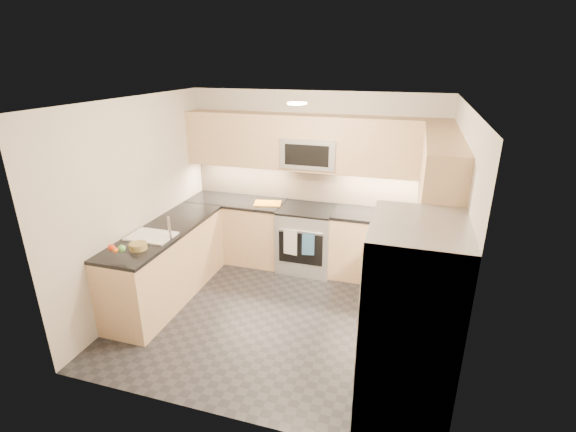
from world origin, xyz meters
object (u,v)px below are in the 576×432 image
(microwave, at_px, (310,152))
(refrigerator, at_px, (408,329))
(gas_range, at_px, (307,239))
(utensil_bowl, at_px, (420,217))
(fruit_basket, at_px, (138,246))
(cutting_board, at_px, (268,203))

(microwave, distance_m, refrigerator, 3.04)
(refrigerator, bearing_deg, gas_range, 120.88)
(utensil_bowl, height_order, fruit_basket, utensil_bowl)
(microwave, xyz_separation_m, cutting_board, (-0.59, -0.13, -0.75))
(microwave, height_order, utensil_bowl, microwave)
(microwave, relative_size, utensil_bowl, 3.12)
(refrigerator, bearing_deg, fruit_basket, 168.84)
(refrigerator, bearing_deg, utensil_bowl, 88.45)
(utensil_bowl, relative_size, cutting_board, 0.64)
(fruit_basket, bearing_deg, refrigerator, -11.16)
(microwave, relative_size, fruit_basket, 3.96)
(gas_range, distance_m, utensil_bowl, 1.62)
(utensil_bowl, bearing_deg, cutting_board, 176.71)
(microwave, distance_m, fruit_basket, 2.55)
(utensil_bowl, bearing_deg, fruit_basket, -149.58)
(microwave, distance_m, cutting_board, 0.96)
(refrigerator, xyz_separation_m, cutting_board, (-2.04, 2.42, 0.05))
(gas_range, xyz_separation_m, fruit_basket, (-1.44, -1.86, 0.52))
(gas_range, bearing_deg, microwave, 90.00)
(gas_range, relative_size, refrigerator, 0.51)
(utensil_bowl, bearing_deg, microwave, 170.68)
(gas_range, distance_m, fruit_basket, 2.40)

